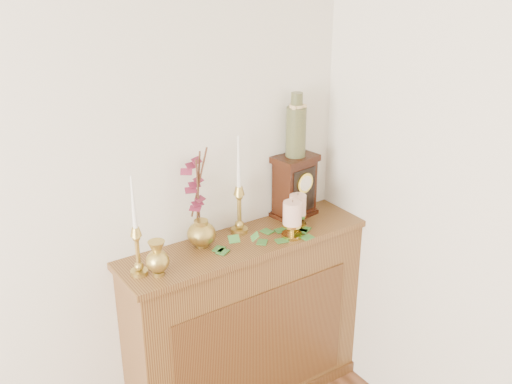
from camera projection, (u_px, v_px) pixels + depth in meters
console_shelf at (247, 327)px, 2.98m from camera, size 1.24×0.34×0.93m
candlestick_left at (137, 243)px, 2.44m from camera, size 0.07×0.07×0.44m
candlestick_center at (239, 202)px, 2.79m from camera, size 0.08×0.08×0.48m
bud_vase at (157, 259)px, 2.46m from camera, size 0.10×0.10×0.16m
ginger_jar at (196, 200)px, 2.66m from camera, size 0.20×0.21×0.48m
pillar_candle_left at (298, 209)px, 2.88m from camera, size 0.09×0.09×0.18m
pillar_candle_right at (292, 218)px, 2.77m from camera, size 0.10×0.10×0.19m
ivy_garland at (264, 239)px, 2.75m from camera, size 0.48×0.21×0.09m
mantel_clock at (295, 187)px, 2.97m from camera, size 0.23×0.18×0.32m
ceramic_vase at (296, 128)px, 2.85m from camera, size 0.10×0.10×0.31m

